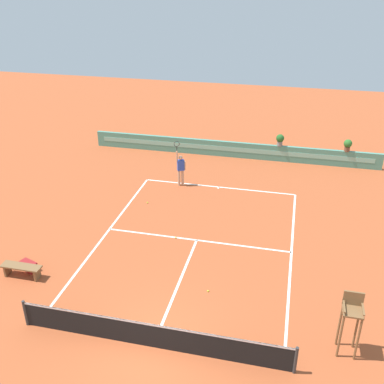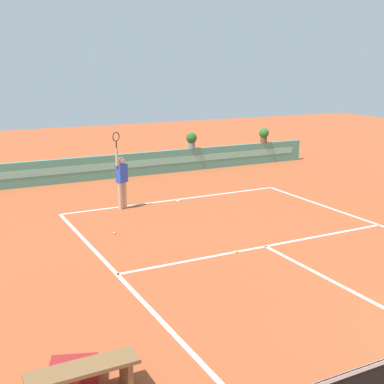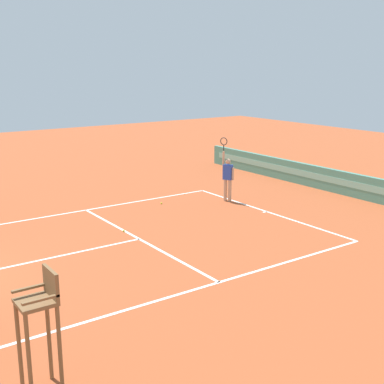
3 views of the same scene
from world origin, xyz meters
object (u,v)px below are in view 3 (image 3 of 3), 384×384
(tennis_player, at_px, (228,176))
(tennis_ball_mid_court, at_px, (161,203))
(tennis_ball_near_baseline, at_px, (124,231))
(tennis_ball_by_sideline, at_px, (50,274))
(umpire_chair, at_px, (41,317))

(tennis_player, xyz_separation_m, tennis_ball_mid_court, (-1.13, -2.44, -1.02))
(tennis_ball_near_baseline, bearing_deg, tennis_ball_mid_court, 128.38)
(tennis_ball_by_sideline, bearing_deg, umpire_chair, -20.77)
(tennis_player, height_order, tennis_ball_mid_court, tennis_player)
(tennis_ball_near_baseline, xyz_separation_m, tennis_ball_mid_court, (-2.27, 2.87, 0.00))
(umpire_chair, relative_size, tennis_ball_by_sideline, 31.47)
(umpire_chair, distance_m, tennis_ball_by_sideline, 5.24)
(tennis_ball_near_baseline, bearing_deg, tennis_ball_by_sideline, -57.05)
(tennis_ball_mid_court, relative_size, tennis_ball_by_sideline, 1.00)
(tennis_player, distance_m, tennis_ball_mid_court, 2.88)
(umpire_chair, bearing_deg, tennis_ball_by_sideline, 159.23)
(tennis_ball_near_baseline, bearing_deg, umpire_chair, -36.48)
(tennis_player, height_order, tennis_ball_near_baseline, tennis_player)
(tennis_ball_mid_court, bearing_deg, tennis_ball_near_baseline, -51.62)
(tennis_ball_near_baseline, xyz_separation_m, tennis_ball_by_sideline, (2.13, -3.28, 0.00))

